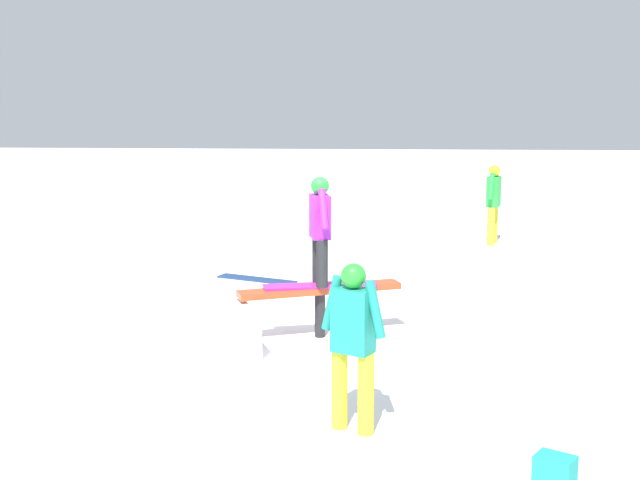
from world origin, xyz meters
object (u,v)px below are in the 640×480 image
at_px(bystander_teal, 353,338).
at_px(backpack_on_snow, 554,476).
at_px(main_rider_on_rail, 320,232).
at_px(bystander_green, 493,200).
at_px(loose_snowboard_navy, 257,279).
at_px(rail_feature, 320,294).
at_px(loose_snowboard_white, 56,258).

xyz_separation_m(bystander_teal, backpack_on_snow, (1.62, -1.25, -0.73)).
xyz_separation_m(main_rider_on_rail, bystander_green, (3.08, 6.58, -0.47)).
height_order(main_rider_on_rail, loose_snowboard_navy, main_rider_on_rail).
height_order(main_rider_on_rail, backpack_on_snow, main_rider_on_rail).
bearing_deg(loose_snowboard_navy, bystander_green, -118.71).
xyz_separation_m(bystander_teal, loose_snowboard_navy, (-1.67, 6.23, -0.89)).
height_order(rail_feature, backpack_on_snow, rail_feature).
height_order(main_rider_on_rail, bystander_green, main_rider_on_rail).
xyz_separation_m(bystander_green, backpack_on_snow, (-1.00, -10.89, -0.72)).
bearing_deg(bystander_teal, bystander_green, -75.92).
bearing_deg(main_rider_on_rail, bystander_teal, -94.75).
bearing_deg(bystander_green, loose_snowboard_white, -56.32).
bearing_deg(bystander_green, rail_feature, -4.13).
distance_m(main_rider_on_rail, loose_snowboard_navy, 3.65).
bearing_deg(main_rider_on_rail, loose_snowboard_navy, 97.46).
bearing_deg(main_rider_on_rail, bystander_green, 51.53).
xyz_separation_m(rail_feature, bystander_green, (3.08, 6.58, 0.33)).
bearing_deg(main_rider_on_rail, backpack_on_snow, -77.61).
height_order(main_rider_on_rail, loose_snowboard_white, main_rider_on_rail).
bearing_deg(rail_feature, bystander_teal, -102.40).
distance_m(rail_feature, main_rider_on_rail, 0.80).
relative_size(rail_feature, main_rider_on_rail, 1.42).
distance_m(bystander_teal, backpack_on_snow, 2.17).
distance_m(rail_feature, loose_snowboard_navy, 3.43).
relative_size(main_rider_on_rail, loose_snowboard_white, 1.02).
relative_size(loose_snowboard_white, loose_snowboard_navy, 1.05).
relative_size(rail_feature, loose_snowboard_navy, 1.52).
bearing_deg(loose_snowboard_white, loose_snowboard_navy, 43.75).
bearing_deg(backpack_on_snow, bystander_green, -62.67).
distance_m(rail_feature, backpack_on_snow, 4.80).
xyz_separation_m(main_rider_on_rail, loose_snowboard_navy, (-1.21, 3.17, -1.35)).
bearing_deg(loose_snowboard_navy, main_rider_on_rail, 133.58).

